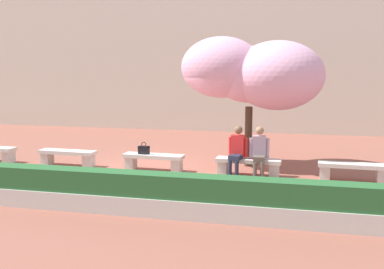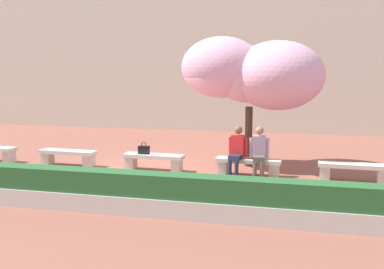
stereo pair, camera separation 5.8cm
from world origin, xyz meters
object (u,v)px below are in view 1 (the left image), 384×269
at_px(stone_bench_center, 153,160).
at_px(handbag, 144,149).
at_px(stone_bench_near_west, 68,156).
at_px(person_seated_right, 259,150).
at_px(cherry_tree_main, 255,73).
at_px(stone_bench_east_end, 353,170).
at_px(stone_bench_near_east, 248,164).
at_px(person_seated_left, 237,149).

distance_m(stone_bench_center, handbag, 0.39).
distance_m(stone_bench_near_west, person_seated_right, 5.44).
distance_m(handbag, cherry_tree_main, 3.73).
height_order(stone_bench_east_end, cherry_tree_main, cherry_tree_main).
bearing_deg(cherry_tree_main, stone_bench_near_east, -90.81).
bearing_deg(stone_bench_near_east, stone_bench_near_west, 180.00).
relative_size(person_seated_left, person_seated_right, 1.00).
height_order(stone_bench_center, handbag, handbag).
bearing_deg(cherry_tree_main, person_seated_left, -103.55).
height_order(stone_bench_near_west, stone_bench_center, same).
distance_m(stone_bench_east_end, handbag, 5.42).
height_order(person_seated_right, handbag, person_seated_right).
relative_size(person_seated_right, handbag, 3.81).
distance_m(stone_bench_center, person_seated_right, 2.88).
bearing_deg(person_seated_left, person_seated_right, -0.09).
height_order(handbag, cherry_tree_main, cherry_tree_main).
bearing_deg(stone_bench_center, stone_bench_east_end, 0.00).
bearing_deg(person_seated_right, stone_bench_near_east, 169.14).
height_order(stone_bench_east_end, person_seated_left, person_seated_left).
xyz_separation_m(handbag, cherry_tree_main, (2.85, 1.23, 2.05)).
xyz_separation_m(stone_bench_near_east, cherry_tree_main, (0.02, 1.20, 2.33)).
distance_m(stone_bench_center, cherry_tree_main, 3.69).
height_order(stone_bench_center, stone_bench_east_end, same).
height_order(stone_bench_near_west, stone_bench_east_end, same).
bearing_deg(stone_bench_near_west, handbag, -0.72).
xyz_separation_m(stone_bench_east_end, cherry_tree_main, (-2.56, 1.20, 2.33)).
xyz_separation_m(stone_bench_near_west, person_seated_left, (4.86, -0.05, 0.40)).
distance_m(stone_bench_east_end, person_seated_left, 2.89).
height_order(stone_bench_near_west, cherry_tree_main, cherry_tree_main).
distance_m(stone_bench_center, stone_bench_east_end, 5.15).
bearing_deg(handbag, stone_bench_near_east, 0.59).
bearing_deg(stone_bench_near_east, cherry_tree_main, 89.19).
xyz_separation_m(stone_bench_near_east, person_seated_right, (0.28, -0.05, 0.40)).
height_order(stone_bench_center, person_seated_right, person_seated_right).
bearing_deg(stone_bench_near_west, stone_bench_east_end, 0.00).
xyz_separation_m(stone_bench_near_west, stone_bench_near_east, (5.15, 0.00, 0.00)).
xyz_separation_m(stone_bench_center, stone_bench_east_end, (5.15, 0.00, 0.00)).
relative_size(stone_bench_center, cherry_tree_main, 0.43).
height_order(stone_bench_near_east, person_seated_right, person_seated_right).
height_order(person_seated_right, cherry_tree_main, cherry_tree_main).
height_order(stone_bench_east_end, handbag, handbag).
relative_size(person_seated_right, cherry_tree_main, 0.33).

